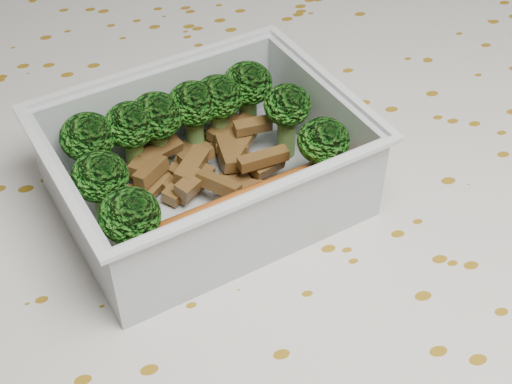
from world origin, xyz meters
name	(u,v)px	position (x,y,z in m)	size (l,w,h in m)	color
dining_table	(243,315)	(0.00, 0.00, 0.67)	(1.40, 0.90, 0.75)	brown
tablecloth	(242,268)	(0.00, 0.00, 0.72)	(1.46, 0.96, 0.19)	silver
lunch_container	(206,175)	(-0.01, 0.03, 0.78)	(0.20, 0.17, 0.06)	silver
broccoli_florets	(186,133)	(-0.02, 0.05, 0.80)	(0.16, 0.13, 0.05)	#608C3F
meat_pile	(207,162)	(-0.01, 0.05, 0.77)	(0.11, 0.08, 0.03)	brown
sausage	(243,213)	(0.00, -0.01, 0.77)	(0.15, 0.05, 0.03)	#CF6220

